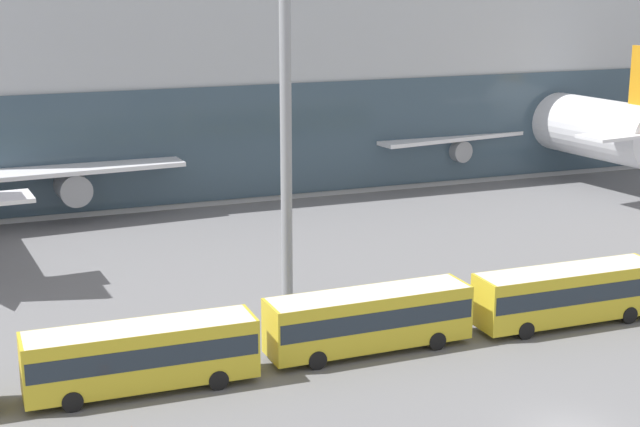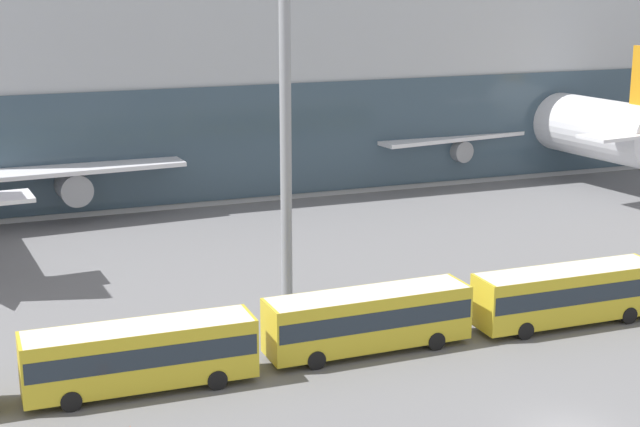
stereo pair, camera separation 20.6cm
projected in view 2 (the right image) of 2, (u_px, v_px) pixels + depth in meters
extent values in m
cylinder|color=gray|center=(73.00, 188.00, 78.18)|extent=(2.80, 3.54, 2.57)
cylinder|color=white|center=(527.00, 115.00, 98.47)|extent=(10.58, 33.71, 5.54)
sphere|color=white|center=(430.00, 97.00, 112.47)|extent=(5.43, 5.43, 5.43)
cube|color=white|center=(541.00, 128.00, 97.00)|extent=(37.93, 9.43, 0.35)
cylinder|color=gray|center=(455.00, 150.00, 92.21)|extent=(2.48, 3.48, 2.01)
cylinder|color=gray|center=(617.00, 131.00, 102.39)|extent=(2.48, 3.48, 2.01)
cylinder|color=gray|center=(458.00, 127.00, 108.53)|extent=(0.36, 0.36, 4.40)
cylinder|color=black|center=(458.00, 147.00, 109.07)|extent=(0.61, 1.16, 1.10)
cylinder|color=gray|center=(512.00, 149.00, 95.70)|extent=(0.36, 0.36, 4.40)
cylinder|color=black|center=(511.00, 171.00, 96.24)|extent=(0.61, 1.16, 1.10)
cylinder|color=gray|center=(567.00, 142.00, 99.16)|extent=(0.36, 0.36, 4.40)
cylinder|color=black|center=(565.00, 164.00, 99.70)|extent=(0.61, 1.16, 1.10)
cube|color=gold|center=(140.00, 355.00, 47.19)|extent=(11.22, 2.71, 2.93)
cube|color=#232D38|center=(140.00, 349.00, 47.12)|extent=(11.00, 2.74, 1.03)
cube|color=silver|center=(139.00, 327.00, 46.84)|extent=(10.88, 2.63, 0.12)
cylinder|color=black|center=(205.00, 362.00, 49.78)|extent=(1.00, 0.31, 1.00)
cylinder|color=black|center=(217.00, 380.00, 47.59)|extent=(1.00, 0.31, 1.00)
cylinder|color=black|center=(65.00, 381.00, 47.44)|extent=(1.00, 0.31, 1.00)
cylinder|color=black|center=(71.00, 401.00, 45.25)|extent=(1.00, 0.31, 1.00)
cube|color=gold|center=(368.00, 319.00, 52.01)|extent=(11.25, 2.85, 2.93)
cube|color=#232D38|center=(368.00, 313.00, 51.94)|extent=(11.03, 2.88, 1.03)
cube|color=silver|center=(368.00, 294.00, 51.67)|extent=(10.91, 2.76, 0.12)
cylinder|color=black|center=(415.00, 326.00, 54.69)|extent=(1.01, 0.32, 1.00)
cylinder|color=black|center=(436.00, 341.00, 52.53)|extent=(1.01, 0.32, 1.00)
cylinder|color=black|center=(299.00, 344.00, 52.15)|extent=(1.01, 0.32, 1.00)
cylinder|color=black|center=(316.00, 360.00, 49.99)|extent=(1.01, 0.32, 1.00)
cube|color=gold|center=(567.00, 294.00, 55.98)|extent=(11.20, 2.62, 2.93)
cube|color=#232D38|center=(567.00, 289.00, 55.90)|extent=(10.98, 2.65, 1.03)
cube|color=silver|center=(569.00, 270.00, 55.63)|extent=(10.86, 2.54, 0.12)
cylinder|color=black|center=(603.00, 302.00, 58.59)|extent=(1.00, 0.30, 1.00)
cylinder|color=black|center=(629.00, 315.00, 56.41)|extent=(1.00, 0.30, 1.00)
cylinder|color=black|center=(502.00, 317.00, 56.20)|extent=(1.00, 0.30, 1.00)
cylinder|color=black|center=(525.00, 331.00, 54.02)|extent=(1.00, 0.30, 1.00)
cylinder|color=gray|center=(285.00, 93.00, 58.18)|extent=(0.70, 0.70, 25.44)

